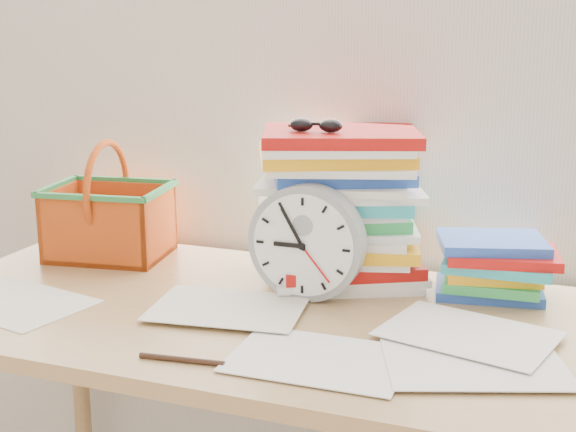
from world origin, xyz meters
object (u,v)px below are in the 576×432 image
at_px(clock, 307,242).
at_px(desk, 263,346).
at_px(book_stack, 494,267).
at_px(basket, 108,200).
at_px(paper_stack, 339,206).

bearing_deg(clock, desk, -122.76).
bearing_deg(book_stack, basket, -177.74).
bearing_deg(clock, book_stack, 23.33).
relative_size(desk, clock, 6.02).
bearing_deg(paper_stack, basket, -177.16).
distance_m(desk, book_stack, 0.49).
distance_m(paper_stack, basket, 0.55).
relative_size(clock, basket, 0.87).
height_order(paper_stack, basket, paper_stack).
relative_size(desk, paper_stack, 4.16).
xyz_separation_m(paper_stack, book_stack, (0.33, 0.01, -0.10)).
height_order(paper_stack, clock, paper_stack).
bearing_deg(clock, basket, 167.70).
relative_size(clock, book_stack, 0.98).
height_order(clock, book_stack, clock).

